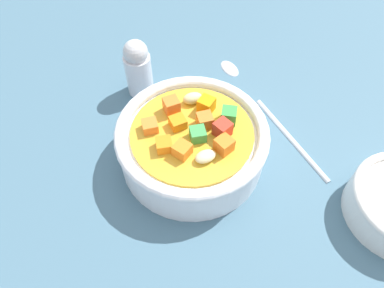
{
  "coord_description": "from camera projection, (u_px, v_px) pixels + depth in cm",
  "views": [
    {
      "loc": [
        14.33,
        19.18,
        35.26
      ],
      "look_at": [
        0.0,
        0.0,
        2.76
      ],
      "focal_mm": 32.76,
      "sensor_mm": 36.0,
      "label": 1
    }
  ],
  "objects": [
    {
      "name": "ground_plane",
      "position": [
        192.0,
        162.0,
        0.43
      ],
      "size": [
        140.0,
        140.0,
        2.0
      ],
      "primitive_type": "cube",
      "color": "#42667A"
    },
    {
      "name": "pepper_shaker",
      "position": [
        138.0,
        68.0,
        0.46
      ],
      "size": [
        3.56,
        3.56,
        8.29
      ],
      "color": "silver",
      "rests_on": "ground_plane"
    },
    {
      "name": "spoon",
      "position": [
        260.0,
        101.0,
        0.48
      ],
      "size": [
        5.11,
        23.81,
        0.71
      ],
      "rotation": [
        0.0,
        0.0,
        4.55
      ],
      "color": "silver",
      "rests_on": "ground_plane"
    },
    {
      "name": "soup_bowl_main",
      "position": [
        192.0,
        142.0,
        0.4
      ],
      "size": [
        17.2,
        17.2,
        6.82
      ],
      "color": "white",
      "rests_on": "ground_plane"
    }
  ]
}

